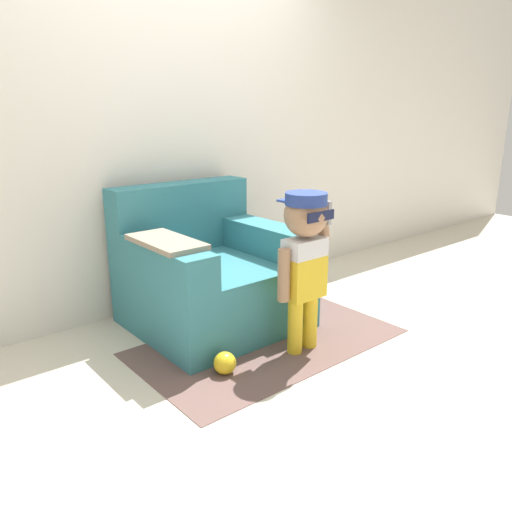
# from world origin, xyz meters

# --- Properties ---
(ground_plane) EXTENTS (10.00, 10.00, 0.00)m
(ground_plane) POSITION_xyz_m (0.00, 0.00, 0.00)
(ground_plane) COLOR beige
(wall_back) EXTENTS (10.00, 0.05, 2.60)m
(wall_back) POSITION_xyz_m (0.00, 0.68, 1.30)
(wall_back) COLOR silver
(wall_back) RESTS_ON ground_plane
(armchair) EXTENTS (1.01, 0.95, 0.89)m
(armchair) POSITION_xyz_m (-0.04, 0.18, 0.33)
(armchair) COLOR teal
(armchair) RESTS_ON ground_plane
(person_child) EXTENTS (0.38, 0.29, 0.93)m
(person_child) POSITION_xyz_m (0.14, -0.50, 0.62)
(person_child) COLOR gold
(person_child) RESTS_ON ground_plane
(side_table) EXTENTS (0.29, 0.29, 0.53)m
(side_table) POSITION_xyz_m (0.73, 0.13, 0.32)
(side_table) COLOR #333333
(side_table) RESTS_ON ground_plane
(rug) EXTENTS (1.59, 0.91, 0.01)m
(rug) POSITION_xyz_m (0.05, -0.31, 0.00)
(rug) COLOR brown
(rug) RESTS_ON ground_plane
(toy_ball) EXTENTS (0.12, 0.12, 0.12)m
(toy_ball) POSITION_xyz_m (-0.38, -0.44, 0.06)
(toy_ball) COLOR yellow
(toy_ball) RESTS_ON ground_plane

